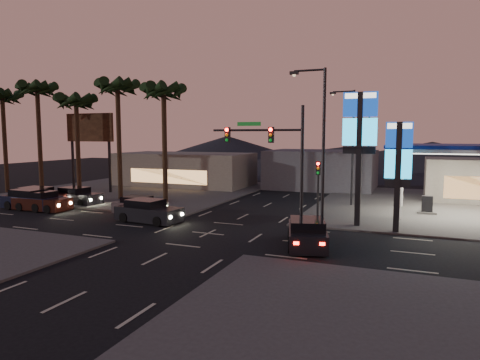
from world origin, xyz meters
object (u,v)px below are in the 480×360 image
at_px(traffic_signal_mast, 275,150).
at_px(car_lane_a_rear, 31,200).
at_px(car_lane_b_front, 139,206).
at_px(suv_station, 307,233).
at_px(car_lane_b_mid, 77,196).
at_px(gas_station, 474,150).
at_px(car_lane_a_mid, 42,202).
at_px(car_lane_a_front, 148,212).
at_px(car_lane_b_rear, 38,197).
at_px(pylon_sign_short, 398,160).
at_px(pylon_sign_tall, 360,132).

height_order(traffic_signal_mast, car_lane_a_rear, traffic_signal_mast).
xyz_separation_m(car_lane_b_front, suv_station, (14.53, -4.84, 0.09)).
bearing_deg(suv_station, car_lane_b_mid, 163.49).
bearing_deg(gas_station, car_lane_b_front, -161.70).
distance_m(car_lane_a_mid, suv_station, 23.14).
relative_size(gas_station, suv_station, 2.38).
height_order(traffic_signal_mast, car_lane_b_mid, traffic_signal_mast).
bearing_deg(suv_station, car_lane_a_mid, 172.26).
bearing_deg(car_lane_a_front, car_lane_a_mid, 176.45).
bearing_deg(car_lane_a_rear, car_lane_b_rear, 120.31).
xyz_separation_m(pylon_sign_short, car_lane_b_mid, (-27.04, 1.42, -3.95)).
relative_size(pylon_sign_short, car_lane_a_rear, 1.35).
xyz_separation_m(pylon_sign_tall, car_lane_b_mid, (-24.54, 0.42, -5.68)).
height_order(car_lane_a_rear, car_lane_b_rear, car_lane_a_rear).
height_order(car_lane_b_rear, suv_station, car_lane_b_rear).
distance_m(traffic_signal_mast, car_lane_a_front, 10.36).
bearing_deg(traffic_signal_mast, car_lane_a_mid, 178.99).
bearing_deg(pylon_sign_short, car_lane_a_front, -170.32).
distance_m(traffic_signal_mast, car_lane_a_rear, 21.94).
distance_m(pylon_sign_tall, car_lane_b_mid, 25.20).
bearing_deg(car_lane_a_mid, suv_station, -7.74).
xyz_separation_m(pylon_sign_short, car_lane_a_front, (-16.57, -2.83, -3.91)).
height_order(traffic_signal_mast, suv_station, traffic_signal_mast).
relative_size(pylon_sign_short, car_lane_a_mid, 1.43).
xyz_separation_m(pylon_sign_tall, car_lane_b_front, (-16.51, -1.44, -5.75)).
height_order(pylon_sign_short, car_lane_b_mid, pylon_sign_short).
xyz_separation_m(car_lane_b_mid, car_lane_b_rear, (-2.63, -1.83, 0.04)).
height_order(pylon_sign_tall, pylon_sign_short, pylon_sign_tall).
bearing_deg(gas_station, car_lane_b_rear, -167.15).
distance_m(traffic_signal_mast, car_lane_b_rear, 22.97).
relative_size(pylon_sign_tall, car_lane_b_mid, 1.87).
relative_size(car_lane_b_mid, car_lane_b_rear, 0.96).
relative_size(car_lane_a_rear, car_lane_b_front, 1.20).
bearing_deg(suv_station, traffic_signal_mast, 135.04).
bearing_deg(traffic_signal_mast, car_lane_b_mid, 168.78).
distance_m(pylon_sign_short, car_lane_b_front, 19.43).
height_order(car_lane_b_mid, suv_station, suv_station).
height_order(traffic_signal_mast, car_lane_b_front, traffic_signal_mast).
height_order(pylon_sign_short, traffic_signal_mast, traffic_signal_mast).
relative_size(gas_station, car_lane_a_mid, 2.50).
xyz_separation_m(traffic_signal_mast, car_lane_b_front, (-11.76, 2.07, -4.58)).
height_order(car_lane_b_front, car_lane_b_rear, car_lane_b_rear).
xyz_separation_m(car_lane_a_mid, car_lane_b_front, (8.40, 1.72, -0.09)).
relative_size(traffic_signal_mast, car_lane_a_mid, 1.64).
distance_m(pylon_sign_tall, car_lane_a_front, 15.64).
distance_m(car_lane_a_front, car_lane_b_front, 3.41).
relative_size(car_lane_b_front, car_lane_b_mid, 0.90).
relative_size(car_lane_a_front, car_lane_a_rear, 0.98).
bearing_deg(car_lane_a_rear, car_lane_a_mid, -5.45).
xyz_separation_m(car_lane_a_rear, car_lane_b_rear, (-0.95, 1.62, -0.02)).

